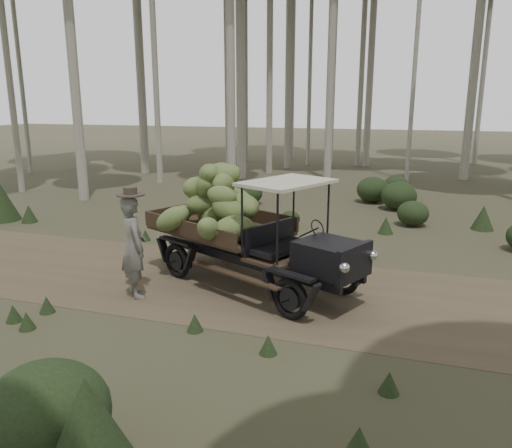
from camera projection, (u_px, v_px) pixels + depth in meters
The scene contains 5 objects.
ground at pixel (278, 291), 9.71m from camera, with size 120.00×120.00×0.00m, color #473D2B.
dirt_track at pixel (278, 290), 9.71m from camera, with size 70.00×4.00×0.01m, color brown.
banana_truck at pixel (233, 214), 10.01m from camera, with size 4.94×3.39×2.47m.
farmer at pixel (134, 246), 9.24m from camera, with size 0.82×0.81×2.08m.
undergrowth at pixel (237, 282), 8.71m from camera, with size 22.86×23.61×1.34m.
Camera 1 is at (2.43, -8.80, 3.58)m, focal length 35.00 mm.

